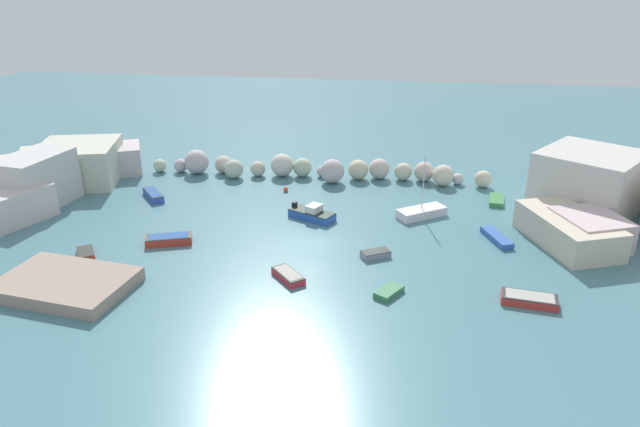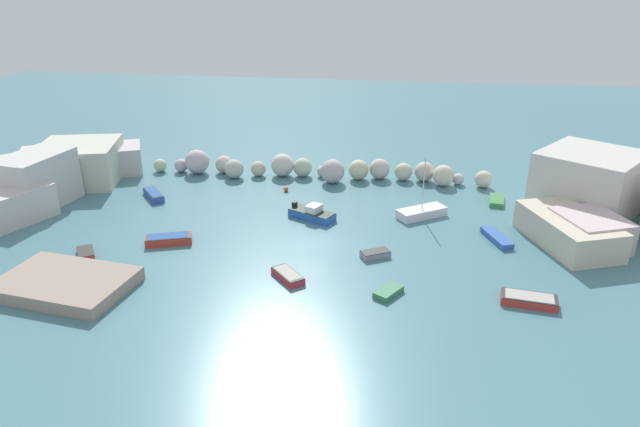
{
  "view_description": "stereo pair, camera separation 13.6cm",
  "coord_description": "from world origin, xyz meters",
  "px_view_note": "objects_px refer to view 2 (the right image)",
  "views": [
    {
      "loc": [
        7.25,
        -43.77,
        21.22
      ],
      "look_at": [
        0.0,
        4.1,
        1.0
      ],
      "focal_mm": 32.67,
      "sensor_mm": 36.0,
      "label": 1
    },
    {
      "loc": [
        7.39,
        -43.75,
        21.22
      ],
      "look_at": [
        0.0,
        4.1,
        1.0
      ],
      "focal_mm": 32.67,
      "sensor_mm": 36.0,
      "label": 2
    }
  ],
  "objects_px": {
    "moored_boat_2": "(422,212)",
    "moored_boat_1": "(388,292)",
    "moored_boat_5": "(154,195)",
    "channel_buoy": "(286,189)",
    "moored_boat_10": "(375,254)",
    "moored_boat_0": "(497,200)",
    "moored_boat_6": "(312,214)",
    "moored_boat_7": "(529,300)",
    "moored_boat_9": "(497,238)",
    "moored_boat_8": "(86,253)",
    "stone_dock": "(65,283)",
    "moored_boat_4": "(169,239)",
    "moored_boat_3": "(288,275)"
  },
  "relations": [
    {
      "from": "moored_boat_0",
      "to": "moored_boat_5",
      "type": "distance_m",
      "value": 34.33
    },
    {
      "from": "channel_buoy",
      "to": "moored_boat_2",
      "type": "bearing_deg",
      "value": -18.51
    },
    {
      "from": "moored_boat_1",
      "to": "moored_boat_6",
      "type": "distance_m",
      "value": 14.81
    },
    {
      "from": "moored_boat_10",
      "to": "moored_boat_3",
      "type": "bearing_deg",
      "value": -173.11
    },
    {
      "from": "stone_dock",
      "to": "channel_buoy",
      "type": "bearing_deg",
      "value": 62.5
    },
    {
      "from": "channel_buoy",
      "to": "moored_boat_6",
      "type": "xyz_separation_m",
      "value": [
        3.88,
        -6.7,
        0.25
      ]
    },
    {
      "from": "moored_boat_8",
      "to": "moored_boat_10",
      "type": "distance_m",
      "value": 23.35
    },
    {
      "from": "moored_boat_1",
      "to": "moored_boat_7",
      "type": "bearing_deg",
      "value": 123.24
    },
    {
      "from": "stone_dock",
      "to": "moored_boat_1",
      "type": "bearing_deg",
      "value": 6.88
    },
    {
      "from": "moored_boat_4",
      "to": "moored_boat_9",
      "type": "height_order",
      "value": "moored_boat_4"
    },
    {
      "from": "channel_buoy",
      "to": "moored_boat_7",
      "type": "xyz_separation_m",
      "value": [
        21.12,
        -19.13,
        0.07
      ]
    },
    {
      "from": "channel_buoy",
      "to": "moored_boat_4",
      "type": "relative_size",
      "value": 0.12
    },
    {
      "from": "moored_boat_1",
      "to": "moored_boat_8",
      "type": "bearing_deg",
      "value": -64.14
    },
    {
      "from": "channel_buoy",
      "to": "moored_boat_0",
      "type": "distance_m",
      "value": 21.28
    },
    {
      "from": "moored_boat_0",
      "to": "moored_boat_2",
      "type": "height_order",
      "value": "moored_boat_2"
    },
    {
      "from": "moored_boat_9",
      "to": "moored_boat_7",
      "type": "bearing_deg",
      "value": 164.29
    },
    {
      "from": "moored_boat_1",
      "to": "moored_boat_8",
      "type": "distance_m",
      "value": 24.55
    },
    {
      "from": "moored_boat_1",
      "to": "moored_boat_9",
      "type": "distance_m",
      "value": 13.6
    },
    {
      "from": "moored_boat_5",
      "to": "moored_boat_8",
      "type": "relative_size",
      "value": 1.37
    },
    {
      "from": "moored_boat_4",
      "to": "moored_boat_7",
      "type": "xyz_separation_m",
      "value": [
        28.29,
        -5.39,
        -0.05
      ]
    },
    {
      "from": "moored_boat_4",
      "to": "moored_boat_10",
      "type": "relative_size",
      "value": 1.6
    },
    {
      "from": "moored_boat_2",
      "to": "moored_boat_1",
      "type": "bearing_deg",
      "value": -134.44
    },
    {
      "from": "moored_boat_1",
      "to": "moored_boat_10",
      "type": "xyz_separation_m",
      "value": [
        -1.3,
        5.74,
        0.05
      ]
    },
    {
      "from": "channel_buoy",
      "to": "moored_boat_10",
      "type": "height_order",
      "value": "moored_boat_10"
    },
    {
      "from": "moored_boat_5",
      "to": "moored_boat_9",
      "type": "distance_m",
      "value": 33.4
    },
    {
      "from": "moored_boat_3",
      "to": "moored_boat_6",
      "type": "distance_m",
      "value": 11.56
    },
    {
      "from": "stone_dock",
      "to": "moored_boat_2",
      "type": "relative_size",
      "value": 1.56
    },
    {
      "from": "moored_boat_2",
      "to": "moored_boat_4",
      "type": "height_order",
      "value": "moored_boat_2"
    },
    {
      "from": "stone_dock",
      "to": "moored_boat_2",
      "type": "distance_m",
      "value": 30.9
    },
    {
      "from": "moored_boat_5",
      "to": "moored_boat_7",
      "type": "distance_m",
      "value": 37.19
    },
    {
      "from": "channel_buoy",
      "to": "moored_boat_5",
      "type": "distance_m",
      "value": 13.4
    },
    {
      "from": "moored_boat_2",
      "to": "moored_boat_5",
      "type": "xyz_separation_m",
      "value": [
        -26.71,
        0.74,
        -0.06
      ]
    },
    {
      "from": "channel_buoy",
      "to": "moored_boat_1",
      "type": "distance_m",
      "value": 22.55
    },
    {
      "from": "stone_dock",
      "to": "moored_boat_6",
      "type": "height_order",
      "value": "moored_boat_6"
    },
    {
      "from": "moored_boat_4",
      "to": "channel_buoy",
      "type": "bearing_deg",
      "value": 42.92
    },
    {
      "from": "moored_boat_9",
      "to": "moored_boat_10",
      "type": "distance_m",
      "value": 11.06
    },
    {
      "from": "moored_boat_5",
      "to": "moored_boat_8",
      "type": "height_order",
      "value": "moored_boat_5"
    },
    {
      "from": "moored_boat_0",
      "to": "moored_boat_7",
      "type": "bearing_deg",
      "value": -173.41
    },
    {
      "from": "moored_boat_0",
      "to": "moored_boat_5",
      "type": "xyz_separation_m",
      "value": [
        -34.1,
        -3.97,
        0.13
      ]
    },
    {
      "from": "stone_dock",
      "to": "moored_boat_3",
      "type": "bearing_deg",
      "value": 14.19
    },
    {
      "from": "moored_boat_5",
      "to": "moored_boat_2",
      "type": "bearing_deg",
      "value": 49.02
    },
    {
      "from": "moored_boat_5",
      "to": "moored_boat_6",
      "type": "distance_m",
      "value": 16.93
    },
    {
      "from": "moored_boat_2",
      "to": "moored_boat_7",
      "type": "bearing_deg",
      "value": -98.66
    },
    {
      "from": "channel_buoy",
      "to": "moored_boat_9",
      "type": "distance_m",
      "value": 22.09
    },
    {
      "from": "moored_boat_1",
      "to": "moored_boat_3",
      "type": "bearing_deg",
      "value": -67.04
    },
    {
      "from": "moored_boat_5",
      "to": "moored_boat_8",
      "type": "distance_m",
      "value": 13.02
    },
    {
      "from": "moored_boat_2",
      "to": "moored_boat_7",
      "type": "height_order",
      "value": "moored_boat_2"
    },
    {
      "from": "stone_dock",
      "to": "moored_boat_0",
      "type": "relative_size",
      "value": 2.86
    },
    {
      "from": "moored_boat_2",
      "to": "moored_boat_10",
      "type": "height_order",
      "value": "moored_boat_2"
    },
    {
      "from": "moored_boat_5",
      "to": "moored_boat_6",
      "type": "height_order",
      "value": "moored_boat_6"
    }
  ]
}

